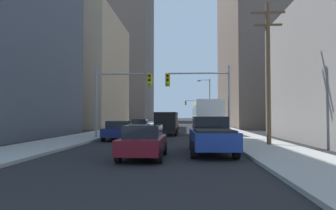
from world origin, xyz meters
TOP-DOWN VIEW (x-y plane):
  - sidewalk_left at (-6.80, 50.00)m, footprint 3.87×160.00m
  - sidewalk_right at (6.80, 50.00)m, footprint 3.87×160.00m
  - city_bus at (4.10, 29.06)m, footprint 2.67×11.53m
  - pickup_truck_blue at (3.29, 12.70)m, footprint 2.20×5.47m
  - cargo_van_black at (0.07, 26.53)m, footprint 2.16×5.24m
  - sedan_maroon at (0.05, 10.73)m, footprint 1.95×4.22m
  - sedan_navy at (-3.34, 20.28)m, footprint 1.95×4.21m
  - sedan_grey at (-3.25, 30.34)m, footprint 1.95×4.23m
  - sedan_beige at (-0.05, 37.15)m, footprint 1.95×4.21m
  - traffic_signal_near_left at (-3.41, 21.23)m, footprint 4.75×0.44m
  - traffic_signal_near_right at (3.17, 21.23)m, footprint 5.26×0.44m
  - traffic_signal_far_right at (3.83, 65.61)m, footprint 3.85×0.44m
  - utility_pole_right at (7.19, 16.14)m, footprint 2.20×0.28m
  - street_lamp_right at (5.28, 41.63)m, footprint 1.98×0.32m
  - building_left_mid_office at (-22.13, 44.47)m, footprint 25.92×18.50m
  - building_left_far_tower at (-23.02, 93.77)m, footprint 25.84×23.89m
  - building_right_mid_block at (18.89, 48.99)m, footprint 19.91×25.44m

SIDE VIEW (x-z plane):
  - sidewalk_left at x=-6.80m, z-range 0.00..0.15m
  - sidewalk_right at x=6.80m, z-range 0.00..0.15m
  - sedan_maroon at x=0.05m, z-range 0.01..1.53m
  - sedan_navy at x=-3.34m, z-range 0.01..1.53m
  - sedan_grey at x=-3.25m, z-range 0.01..1.53m
  - sedan_beige at x=-0.05m, z-range 0.01..1.53m
  - pickup_truck_blue at x=3.29m, z-range -0.02..1.88m
  - cargo_van_black at x=0.07m, z-range 0.16..2.42m
  - city_bus at x=4.10m, z-range 0.23..3.63m
  - traffic_signal_far_right at x=3.83m, z-range 1.05..7.05m
  - traffic_signal_near_left at x=-3.41m, z-range 1.09..7.09m
  - traffic_signal_near_right at x=3.17m, z-range 1.11..7.11m
  - street_lamp_right at x=5.28m, z-range 0.74..8.24m
  - utility_pole_right at x=7.19m, z-range 0.27..9.39m
  - building_left_mid_office at x=-22.13m, z-range 0.00..18.08m
  - building_right_mid_block at x=18.89m, z-range 0.00..28.23m
  - building_left_far_tower at x=-23.02m, z-range 0.00..48.47m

